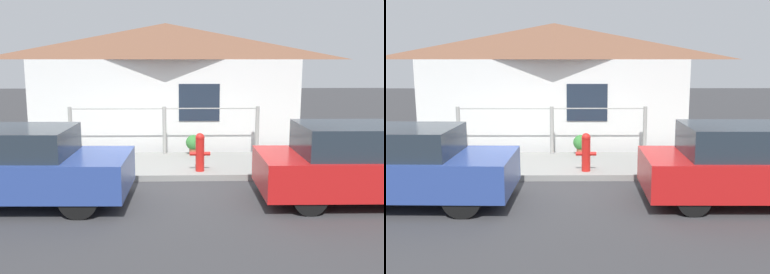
# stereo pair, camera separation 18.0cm
# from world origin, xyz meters

# --- Properties ---
(ground_plane) EXTENTS (60.00, 60.00, 0.00)m
(ground_plane) POSITION_xyz_m (0.00, 0.00, 0.00)
(ground_plane) COLOR #38383A
(sidewalk) EXTENTS (24.00, 2.29, 0.13)m
(sidewalk) POSITION_xyz_m (0.00, 1.15, 0.07)
(sidewalk) COLOR gray
(sidewalk) RESTS_ON ground_plane
(house) EXTENTS (7.78, 2.23, 3.57)m
(house) POSITION_xyz_m (0.00, 3.74, 2.85)
(house) COLOR white
(house) RESTS_ON ground_plane
(fence) EXTENTS (4.90, 0.10, 1.23)m
(fence) POSITION_xyz_m (0.00, 2.14, 0.80)
(fence) COLOR #999993
(fence) RESTS_ON sidewalk
(car_left) EXTENTS (3.82, 1.77, 1.37)m
(car_left) POSITION_xyz_m (-2.44, -1.34, 0.69)
(car_left) COLOR #2D4793
(car_left) RESTS_ON ground_plane
(car_right) EXTENTS (3.82, 1.71, 1.41)m
(car_right) POSITION_xyz_m (3.68, -1.34, 0.69)
(car_right) COLOR red
(car_right) RESTS_ON ground_plane
(fire_hydrant) EXTENTS (0.45, 0.20, 0.84)m
(fire_hydrant) POSITION_xyz_m (0.83, 0.36, 0.57)
(fire_hydrant) COLOR red
(fire_hydrant) RESTS_ON sidewalk
(potted_plant_near_hydrant) EXTENTS (0.38, 0.38, 0.51)m
(potted_plant_near_hydrant) POSITION_xyz_m (0.74, 2.00, 0.42)
(potted_plant_near_hydrant) COLOR #9E5638
(potted_plant_near_hydrant) RESTS_ON sidewalk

